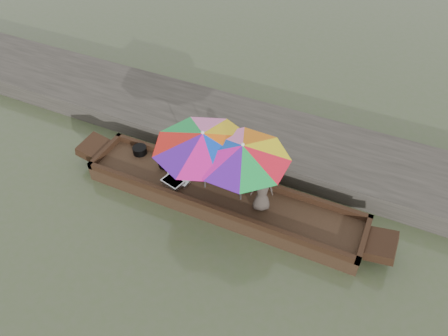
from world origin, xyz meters
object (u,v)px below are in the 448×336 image
at_px(tray_crayfish, 173,182).
at_px(umbrella_stern, 242,173).
at_px(supply_bag, 175,170).
at_px(umbrella_bow, 204,161).
at_px(charcoal_grill, 165,163).
at_px(cooking_pot, 140,150).
at_px(boat_hull, 222,198).
at_px(tray_scallop, 180,179).
at_px(vendor, 262,191).

distance_m(tray_crayfish, umbrella_stern, 1.70).
relative_size(supply_bag, umbrella_bow, 0.14).
height_order(umbrella_bow, umbrella_stern, same).
distance_m(charcoal_grill, umbrella_stern, 2.10).
bearing_deg(tray_crayfish, umbrella_stern, 7.53).
bearing_deg(umbrella_stern, tray_crayfish, -172.47).
relative_size(cooking_pot, charcoal_grill, 1.03).
relative_size(boat_hull, tray_scallop, 13.45).
xyz_separation_m(tray_crayfish, vendor, (1.99, 0.18, 0.44)).
bearing_deg(tray_scallop, tray_crayfish, -121.87).
height_order(cooking_pot, umbrella_stern, umbrella_stern).
distance_m(tray_scallop, umbrella_stern, 1.61).
bearing_deg(cooking_pot, umbrella_bow, -10.50).
relative_size(tray_crayfish, supply_bag, 1.63).
xyz_separation_m(charcoal_grill, supply_bag, (0.35, -0.16, 0.06)).
distance_m(cooking_pot, supply_bag, 1.14).
relative_size(boat_hull, umbrella_stern, 3.21).
distance_m(tray_scallop, vendor, 1.95).
relative_size(charcoal_grill, supply_bag, 1.13).
height_order(boat_hull, umbrella_stern, umbrella_stern).
height_order(supply_bag, vendor, vendor).
bearing_deg(boat_hull, umbrella_bow, 180.00).
bearing_deg(umbrella_bow, umbrella_stern, 0.00).
height_order(tray_scallop, charcoal_grill, charcoal_grill).
bearing_deg(charcoal_grill, tray_crayfish, -44.75).
bearing_deg(tray_crayfish, umbrella_bow, 16.42).
relative_size(charcoal_grill, vendor, 0.33).
xyz_separation_m(tray_scallop, supply_bag, (-0.19, 0.12, 0.10)).
bearing_deg(supply_bag, charcoal_grill, 154.62).
xyz_separation_m(cooking_pot, umbrella_stern, (2.72, -0.35, 0.69)).
bearing_deg(charcoal_grill, cooking_pot, 171.32).
bearing_deg(vendor, boat_hull, -26.64).
distance_m(tray_scallop, umbrella_bow, 0.95).
bearing_deg(vendor, cooking_pot, -31.83).
xyz_separation_m(boat_hull, tray_crayfish, (-1.09, -0.20, 0.22)).
bearing_deg(tray_scallop, cooking_pot, 162.96).
bearing_deg(vendor, supply_bag, -27.68).
height_order(tray_scallop, supply_bag, supply_bag).
xyz_separation_m(boat_hull, supply_bag, (-1.18, 0.07, 0.30)).
distance_m(tray_crayfish, charcoal_grill, 0.62).
bearing_deg(cooking_pot, charcoal_grill, -8.68).
bearing_deg(supply_bag, boat_hull, -3.30).
xyz_separation_m(umbrella_bow, umbrella_stern, (0.84, 0.00, 0.00)).
bearing_deg(charcoal_grill, tray_scallop, -27.71).
xyz_separation_m(cooking_pot, tray_crayfish, (1.20, -0.55, -0.04)).
relative_size(tray_scallop, umbrella_bow, 0.22).
distance_m(charcoal_grill, supply_bag, 0.39).
height_order(tray_crayfish, umbrella_stern, umbrella_stern).
bearing_deg(vendor, charcoal_grill, -31.19).
bearing_deg(umbrella_stern, supply_bag, 177.58).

